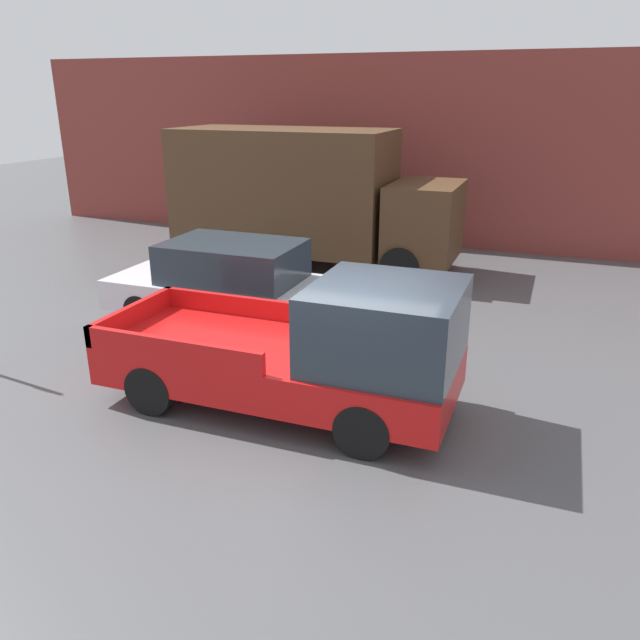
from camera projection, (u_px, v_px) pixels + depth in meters
The scene contains 5 objects.
ground_plane at pixel (330, 419), 8.66m from camera, with size 60.00×60.00×0.00m, color #4C4C4F.
building_wall at pixel (465, 154), 17.25m from camera, with size 28.00×0.15×5.28m.
pickup_truck at pixel (314, 350), 8.62m from camera, with size 5.00×2.07×1.95m.
car at pixel (230, 282), 12.06m from camera, with size 4.60×2.00×1.60m.
delivery_truck at pixel (304, 194), 15.85m from camera, with size 7.21×2.51×3.41m.
Camera 1 is at (2.61, -7.19, 4.28)m, focal length 35.00 mm.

